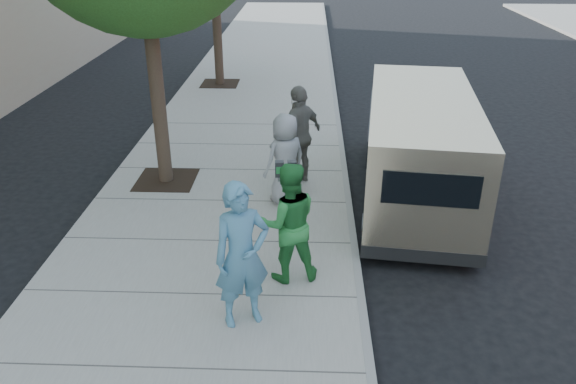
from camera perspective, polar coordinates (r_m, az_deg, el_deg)
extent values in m
plane|color=black|center=(9.57, -1.99, -5.81)|extent=(120.00, 120.00, 0.00)
cube|color=gray|center=(9.65, -7.95, -5.26)|extent=(5.00, 60.00, 0.15)
cube|color=gray|center=(9.54, 6.70, -5.57)|extent=(0.12, 60.00, 0.16)
cube|color=black|center=(11.96, -12.25, 1.24)|extent=(1.20, 1.20, 0.01)
cylinder|color=#38281E|center=(11.30, -13.20, 10.38)|extent=(0.28, 0.28, 3.96)
cube|color=black|center=(18.99, -6.91, 10.89)|extent=(1.20, 1.20, 0.01)
cylinder|color=#38281E|center=(18.61, -7.21, 16.11)|extent=(0.28, 0.28, 3.52)
cylinder|color=gray|center=(8.93, -0.22, -2.52)|extent=(0.06, 0.06, 1.26)
cube|color=gray|center=(8.63, -0.23, 1.42)|extent=(0.25, 0.09, 0.09)
cube|color=#2D2D30|center=(8.56, -0.87, 2.36)|extent=(0.14, 0.12, 0.25)
cube|color=#2D2D30|center=(8.57, 0.41, 2.38)|extent=(0.14, 0.12, 0.25)
cube|color=beige|center=(10.96, 13.20, 4.47)|extent=(2.49, 5.32, 1.89)
cube|color=beige|center=(13.76, 12.40, 6.87)|extent=(1.80, 0.72, 0.81)
cube|color=black|center=(8.47, 14.32, 0.22)|extent=(1.42, 0.19, 0.52)
cylinder|color=black|center=(12.79, 8.71, 4.21)|extent=(0.33, 0.75, 0.72)
cylinder|color=black|center=(12.91, 16.16, 3.67)|extent=(0.33, 0.75, 0.72)
cylinder|color=black|center=(9.62, 8.32, -3.41)|extent=(0.33, 0.75, 0.72)
cylinder|color=black|center=(9.78, 18.17, -4.02)|extent=(0.33, 0.75, 0.72)
imported|color=teal|center=(7.24, -4.71, -6.48)|extent=(0.87, 0.75, 2.03)
imported|color=#2B863B|center=(8.14, 0.02, -3.14)|extent=(1.04, 0.89, 1.86)
imported|color=#959497|center=(10.46, -0.27, 3.38)|extent=(1.01, 0.94, 1.74)
imported|color=slate|center=(11.23, 1.19, 5.77)|extent=(1.13, 1.23, 2.02)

